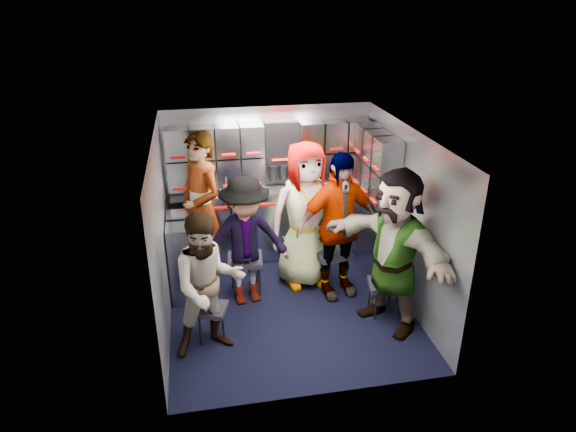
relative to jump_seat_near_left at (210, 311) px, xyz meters
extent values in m
plane|color=black|center=(0.95, 0.45, -0.35)|extent=(3.00, 3.00, 0.00)
cube|color=#949AA2|center=(0.95, 1.95, 0.70)|extent=(2.80, 0.04, 2.10)
cube|color=#949AA2|center=(-0.45, 0.45, 0.70)|extent=(0.04, 3.00, 2.10)
cube|color=#949AA2|center=(2.35, 0.45, 0.70)|extent=(0.04, 3.00, 2.10)
cube|color=silver|center=(0.95, 0.45, 1.75)|extent=(2.80, 3.00, 0.02)
cube|color=#A7ADB8|center=(0.95, 1.74, 0.14)|extent=(2.68, 0.38, 0.99)
cube|color=#A7ADB8|center=(-0.24, 1.01, 0.14)|extent=(0.38, 0.76, 0.99)
cube|color=silver|center=(0.95, 1.74, 0.66)|extent=(2.68, 0.42, 0.03)
cube|color=#A7ADB8|center=(0.95, 1.80, 1.14)|extent=(2.68, 0.28, 0.82)
cube|color=#A7ADB8|center=(2.20, 1.15, 1.14)|extent=(0.28, 1.00, 0.82)
cube|color=#A7ADB8|center=(2.20, 1.05, 0.15)|extent=(0.28, 1.20, 1.00)
cube|color=#A70504|center=(0.95, 1.54, 0.53)|extent=(2.60, 0.02, 0.03)
cube|color=black|center=(0.00, 0.00, 0.02)|extent=(0.42, 0.41, 0.05)
cylinder|color=black|center=(-0.12, -0.11, -0.18)|extent=(0.02, 0.02, 0.35)
cylinder|color=black|center=(0.12, -0.11, -0.18)|extent=(0.02, 0.02, 0.35)
cylinder|color=black|center=(-0.12, 0.11, -0.18)|extent=(0.02, 0.02, 0.35)
cylinder|color=black|center=(0.12, 0.11, -0.18)|extent=(0.02, 0.02, 0.35)
cube|color=black|center=(0.47, 0.85, 0.11)|extent=(0.45, 0.43, 0.07)
cylinder|color=black|center=(0.32, 0.72, -0.13)|extent=(0.03, 0.03, 0.44)
cylinder|color=black|center=(0.63, 0.72, -0.13)|extent=(0.03, 0.03, 0.44)
cylinder|color=black|center=(0.32, 0.98, -0.13)|extent=(0.03, 0.03, 0.44)
cylinder|color=black|center=(0.63, 0.98, -0.13)|extent=(0.03, 0.03, 0.44)
cube|color=black|center=(1.25, 1.16, 0.11)|extent=(0.47, 0.45, 0.07)
cylinder|color=black|center=(1.10, 1.02, -0.13)|extent=(0.03, 0.03, 0.44)
cylinder|color=black|center=(1.41, 1.02, -0.13)|extent=(0.03, 0.03, 0.44)
cylinder|color=black|center=(1.10, 1.29, -0.13)|extent=(0.03, 0.03, 0.44)
cylinder|color=black|center=(1.41, 1.29, -0.13)|extent=(0.03, 0.03, 0.44)
cube|color=black|center=(1.57, 0.82, 0.10)|extent=(0.47, 0.45, 0.07)
cylinder|color=black|center=(1.42, 0.69, -0.14)|extent=(0.03, 0.03, 0.43)
cylinder|color=black|center=(1.72, 0.69, -0.14)|extent=(0.03, 0.03, 0.43)
cylinder|color=black|center=(1.42, 0.95, -0.14)|extent=(0.03, 0.03, 0.43)
cylinder|color=black|center=(1.72, 0.95, -0.14)|extent=(0.03, 0.03, 0.43)
cube|color=black|center=(2.00, 0.10, 0.03)|extent=(0.40, 0.38, 0.06)
cylinder|color=black|center=(1.87, -0.01, -0.17)|extent=(0.02, 0.02, 0.37)
cylinder|color=black|center=(2.12, -0.01, -0.17)|extent=(0.02, 0.02, 0.37)
cylinder|color=black|center=(1.87, 0.21, -0.17)|extent=(0.02, 0.02, 0.37)
cylinder|color=black|center=(2.12, 0.21, -0.17)|extent=(0.02, 0.02, 0.37)
imported|color=black|center=(0.00, 1.31, 0.63)|extent=(0.77, 0.86, 1.97)
imported|color=black|center=(0.00, -0.18, 0.43)|extent=(0.86, 0.72, 1.56)
imported|color=black|center=(0.47, 0.67, 0.45)|extent=(1.12, 0.75, 1.60)
imported|color=black|center=(1.25, 0.98, 0.59)|extent=(0.99, 0.72, 1.88)
imported|color=black|center=(1.57, 0.64, 0.56)|extent=(1.14, 0.66, 1.83)
imported|color=black|center=(2.00, -0.08, 0.58)|extent=(1.29, 1.78, 1.86)
cylinder|color=white|center=(0.36, 1.69, 0.79)|extent=(0.06, 0.06, 0.22)
cylinder|color=white|center=(0.34, 1.69, 0.80)|extent=(0.06, 0.06, 0.24)
cylinder|color=white|center=(1.85, 1.69, 0.82)|extent=(0.07, 0.07, 0.28)
cylinder|color=beige|center=(0.13, 1.68, 0.72)|extent=(0.08, 0.08, 0.09)
cylinder|color=beige|center=(2.16, 1.68, 0.73)|extent=(0.08, 0.08, 0.11)
camera|label=1|loc=(-0.03, -4.67, 3.18)|focal=32.00mm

